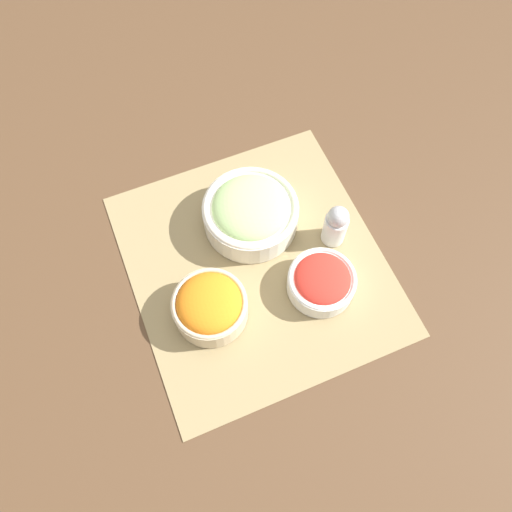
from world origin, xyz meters
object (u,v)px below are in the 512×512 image
tomato_bowl (322,281)px  carrot_bowl (210,306)px  pepper_shaker (336,225)px  cucumber_bowl (251,212)px

tomato_bowl → carrot_bowl: size_ratio=0.93×
tomato_bowl → pepper_shaker: (-0.08, 0.07, 0.02)m
tomato_bowl → carrot_bowl: 0.20m
cucumber_bowl → pepper_shaker: pepper_shaker is taller
carrot_bowl → cucumber_bowl: bearing=137.0°
tomato_bowl → cucumber_bowl: 0.19m
cucumber_bowl → carrot_bowl: 0.20m
tomato_bowl → pepper_shaker: 0.11m
cucumber_bowl → carrot_bowl: size_ratio=1.37×
cucumber_bowl → carrot_bowl: (0.14, -0.13, -0.00)m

